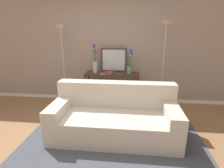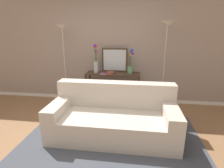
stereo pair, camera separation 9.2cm
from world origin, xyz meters
TOP-DOWN VIEW (x-y plane):
  - ground_plane at (0.00, 0.00)m, footprint 16.00×16.00m
  - back_wall at (0.00, 2.19)m, footprint 12.00×0.15m
  - area_rug at (0.46, 0.34)m, footprint 2.94×1.93m
  - couch at (0.46, 0.51)m, footprint 2.11×0.96m
  - console_table at (0.28, 1.81)m, footprint 1.27×0.40m
  - floor_lamp_left at (-0.86, 1.73)m, footprint 0.28×0.28m
  - floor_lamp_right at (1.43, 1.73)m, footprint 0.28×0.28m
  - wall_mirror at (0.30, 1.98)m, footprint 0.61×0.02m
  - vase_tall_flowers at (-0.13, 1.82)m, footprint 0.12×0.13m
  - vase_short_flowers at (0.69, 1.83)m, footprint 0.13×0.12m
  - fruit_bowl at (0.23, 1.69)m, footprint 0.20×0.20m
  - book_stack at (0.10, 1.71)m, footprint 0.20×0.16m
  - book_row_under_console at (-0.08, 1.81)m, footprint 0.34×0.18m

SIDE VIEW (x-z plane):
  - ground_plane at x=0.00m, z-range -0.02..0.00m
  - area_rug at x=0.46m, z-range 0.00..0.01m
  - book_row_under_console at x=-0.08m, z-range 0.00..0.12m
  - couch at x=0.46m, z-range -0.13..0.75m
  - console_table at x=0.28m, z-range 0.16..0.96m
  - book_stack at x=0.10m, z-range 0.81..0.84m
  - fruit_bowl at x=0.23m, z-range 0.81..0.87m
  - vase_short_flowers at x=0.69m, z-range 0.73..1.31m
  - vase_tall_flowers at x=-0.13m, z-range 0.71..1.38m
  - wall_mirror at x=0.30m, z-range 0.81..1.37m
  - floor_lamp_left at x=-0.86m, z-range 0.54..2.44m
  - back_wall at x=0.00m, z-range 0.00..2.99m
  - floor_lamp_right at x=1.43m, z-range 0.56..2.53m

